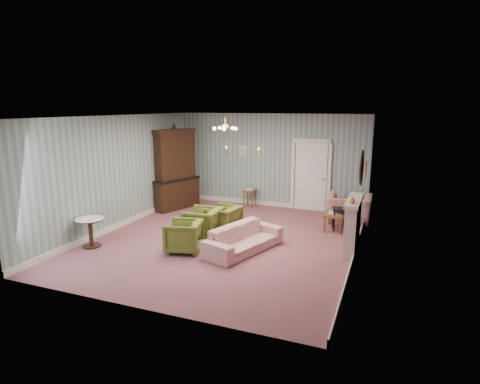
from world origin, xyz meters
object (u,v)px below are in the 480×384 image
at_px(dresser, 175,167).
at_px(side_table_black, 340,219).
at_px(olive_chair_a, 184,235).
at_px(olive_chair_c, 223,218).
at_px(sofa_chintz, 244,234).
at_px(fireplace, 353,225).
at_px(wingback_chair, 350,204).
at_px(coffee_table, 335,221).
at_px(pedestal_table, 91,233).
at_px(olive_chair_b, 202,222).

relative_size(dresser, side_table_black, 4.48).
distance_m(olive_chair_a, olive_chair_c, 1.49).
relative_size(sofa_chintz, dresser, 0.76).
xyz_separation_m(fireplace, side_table_black, (-0.44, 1.35, -0.29)).
relative_size(dresser, fireplace, 1.85).
bearing_deg(dresser, side_table_black, 15.75).
height_order(wingback_chair, side_table_black, wingback_chair).
bearing_deg(olive_chair_a, olive_chair_c, 154.76).
height_order(olive_chair_a, coffee_table, olive_chair_a).
bearing_deg(sofa_chintz, olive_chair_a, 130.82).
bearing_deg(olive_chair_c, wingback_chair, 135.98).
height_order(olive_chair_c, pedestal_table, olive_chair_c).
distance_m(olive_chair_a, side_table_black, 4.08).
xyz_separation_m(fireplace, coffee_table, (-0.57, 1.38, -0.36)).
relative_size(dresser, pedestal_table, 3.87).
relative_size(olive_chair_a, coffee_table, 0.86).
height_order(olive_chair_a, olive_chair_c, olive_chair_c).
bearing_deg(side_table_black, fireplace, -71.85).
distance_m(sofa_chintz, coffee_table, 2.84).
distance_m(olive_chair_c, dresser, 3.04).
xyz_separation_m(olive_chair_c, pedestal_table, (-2.38, -1.99, -0.05)).
height_order(olive_chair_a, side_table_black, olive_chair_a).
relative_size(olive_chair_a, dresser, 0.29).
relative_size(olive_chair_b, side_table_black, 1.42).
distance_m(olive_chair_a, fireplace, 3.72).
xyz_separation_m(coffee_table, pedestal_table, (-4.94, -3.34, 0.11)).
bearing_deg(olive_chair_c, olive_chair_b, -20.92).
bearing_deg(dresser, olive_chair_a, -36.89).
height_order(fireplace, side_table_black, fireplace).
xyz_separation_m(sofa_chintz, wingback_chair, (1.90, 3.13, 0.12)).
bearing_deg(sofa_chintz, wingback_chair, -12.74).
bearing_deg(pedestal_table, olive_chair_a, 14.10).
height_order(coffee_table, pedestal_table, pedestal_table).
relative_size(olive_chair_c, fireplace, 0.56).
distance_m(olive_chair_b, side_table_black, 3.52).
distance_m(olive_chair_c, fireplace, 3.14).
bearing_deg(side_table_black, dresser, 175.52).
relative_size(olive_chair_b, wingback_chair, 0.72).
distance_m(olive_chair_c, sofa_chintz, 1.34).
relative_size(olive_chair_c, pedestal_table, 1.16).
bearing_deg(pedestal_table, olive_chair_b, 34.97).
bearing_deg(coffee_table, wingback_chair, 71.75).
height_order(olive_chair_b, fireplace, fireplace).
bearing_deg(side_table_black, coffee_table, 166.12).
xyz_separation_m(olive_chair_a, olive_chair_c, (0.29, 1.46, 0.01)).
xyz_separation_m(olive_chair_c, wingback_chair, (2.83, 2.17, 0.11)).
bearing_deg(sofa_chintz, dresser, 69.21).
height_order(dresser, pedestal_table, dresser).
distance_m(sofa_chintz, dresser, 4.33).
distance_m(sofa_chintz, pedestal_table, 3.46).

